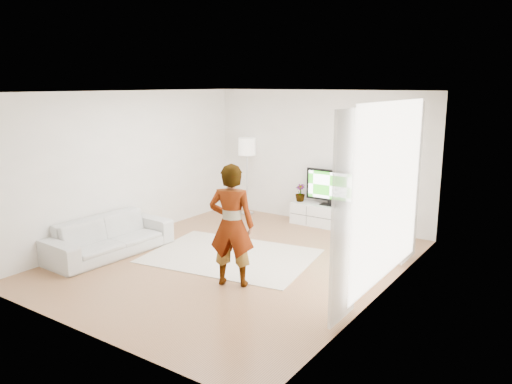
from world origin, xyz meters
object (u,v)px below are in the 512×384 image
Objects in this scene: rug at (231,256)px; floor_lamp at (247,150)px; player at (232,225)px; media_console at (329,216)px; television at (330,186)px; sofa at (110,236)px.

rug is 3.27m from floor_lamp.
player is 1.05× the size of floor_lamp.
floor_lamp is at bearing 119.72° from rug.
floor_lamp is (-2.22, 3.53, 0.55)m from player.
media_console is 2.68m from rug.
rug is (-0.58, -2.64, -0.85)m from television.
television reaches higher than sofa.
media_console is at bearing -90.00° from television.
television is at bearing 90.00° from media_console.
media_console is 1.51× the size of television.
television is at bearing -30.10° from sofa.
floor_lamp is at bearing -80.79° from player.
floor_lamp is at bearing -3.03° from sofa.
floor_lamp is (-2.03, -0.06, 1.24)m from media_console.
television is 0.62× the size of floor_lamp.
media_console is at bearing 1.83° from floor_lamp.
rug is 1.59× the size of floor_lamp.
television is at bearing -110.02° from player.
player is at bearing -86.99° from television.
sofa is (-1.81, -1.09, 0.32)m from rug.
rug is 2.14m from sofa.
media_console is at bearing 77.46° from rug.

